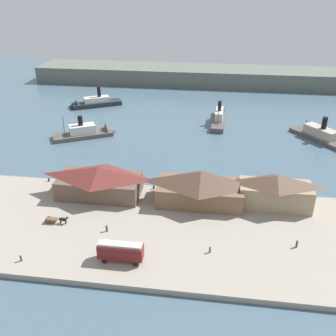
{
  "coord_description": "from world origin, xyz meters",
  "views": [
    {
      "loc": [
        5.78,
        -88.7,
        50.54
      ],
      "look_at": [
        -7.1,
        5.38,
        2.0
      ],
      "focal_mm": 40.22,
      "sensor_mm": 36.0,
      "label": 1
    }
  ],
  "objects_px": {
    "ferry_approaching_east": "(327,138)",
    "ferry_approaching_west": "(91,132)",
    "pedestrian_near_west_shed": "(21,258)",
    "mooring_post_west": "(154,187)",
    "pedestrian_by_tram": "(107,228)",
    "street_tram": "(121,251)",
    "pedestrian_standing_center": "(297,244)",
    "ferry_shed_east_terminal": "(99,181)",
    "ferry_shed_central_terminal": "(275,191)",
    "horse_cart": "(56,219)",
    "pedestrian_walking_east": "(210,250)",
    "ferry_outer_harbor": "(91,103)",
    "ferry_moored_west": "(219,117)",
    "ferry_shed_customs_shed": "(200,187)",
    "mooring_post_center_east": "(49,180)"
  },
  "relations": [
    {
      "from": "pedestrian_walking_east",
      "to": "ferry_approaching_west",
      "type": "height_order",
      "value": "ferry_approaching_west"
    },
    {
      "from": "ferry_shed_customs_shed",
      "to": "ferry_approaching_west",
      "type": "xyz_separation_m",
      "value": [
        -40.81,
        40.74,
        -4.08
      ]
    },
    {
      "from": "pedestrian_by_tram",
      "to": "ferry_approaching_east",
      "type": "xyz_separation_m",
      "value": [
        59.61,
        60.29,
        -0.49
      ]
    },
    {
      "from": "mooring_post_west",
      "to": "ferry_moored_west",
      "type": "distance_m",
      "value": 59.96
    },
    {
      "from": "ferry_outer_harbor",
      "to": "pedestrian_walking_east",
      "type": "bearing_deg",
      "value": -59.25
    },
    {
      "from": "pedestrian_by_tram",
      "to": "ferry_outer_harbor",
      "type": "bearing_deg",
      "value": 110.12
    },
    {
      "from": "ferry_shed_east_terminal",
      "to": "pedestrian_by_tram",
      "type": "xyz_separation_m",
      "value": [
        5.95,
        -14.85,
        -3.05
      ]
    },
    {
      "from": "ferry_shed_east_terminal",
      "to": "pedestrian_standing_center",
      "type": "distance_m",
      "value": 48.24
    },
    {
      "from": "ferry_shed_east_terminal",
      "to": "ferry_shed_customs_shed",
      "type": "distance_m",
      "value": 25.16
    },
    {
      "from": "horse_cart",
      "to": "pedestrian_by_tram",
      "type": "distance_m",
      "value": 12.08
    },
    {
      "from": "horse_cart",
      "to": "pedestrian_standing_center",
      "type": "height_order",
      "value": "horse_cart"
    },
    {
      "from": "pedestrian_by_tram",
      "to": "ferry_approaching_west",
      "type": "height_order",
      "value": "ferry_approaching_west"
    },
    {
      "from": "horse_cart",
      "to": "pedestrian_walking_east",
      "type": "bearing_deg",
      "value": -9.04
    },
    {
      "from": "ferry_shed_east_terminal",
      "to": "mooring_post_west",
      "type": "bearing_deg",
      "value": 19.31
    },
    {
      "from": "pedestrian_near_west_shed",
      "to": "mooring_post_west",
      "type": "relative_size",
      "value": 1.69
    },
    {
      "from": "street_tram",
      "to": "mooring_post_west",
      "type": "distance_m",
      "value": 28.28
    },
    {
      "from": "ferry_approaching_west",
      "to": "ferry_outer_harbor",
      "type": "height_order",
      "value": "ferry_outer_harbor"
    },
    {
      "from": "pedestrian_by_tram",
      "to": "mooring_post_center_east",
      "type": "distance_m",
      "value": 29.18
    },
    {
      "from": "mooring_post_west",
      "to": "ferry_shed_east_terminal",
      "type": "bearing_deg",
      "value": -160.69
    },
    {
      "from": "pedestrian_standing_center",
      "to": "ferry_shed_east_terminal",
      "type": "bearing_deg",
      "value": 162.09
    },
    {
      "from": "ferry_shed_central_terminal",
      "to": "ferry_approaching_east",
      "type": "bearing_deg",
      "value": 63.18
    },
    {
      "from": "street_tram",
      "to": "ferry_outer_harbor",
      "type": "xyz_separation_m",
      "value": [
        -37.47,
        96.33,
        -2.11
      ]
    },
    {
      "from": "street_tram",
      "to": "ferry_approaching_west",
      "type": "bearing_deg",
      "value": 112.8
    },
    {
      "from": "pedestrian_near_west_shed",
      "to": "ferry_approaching_west",
      "type": "bearing_deg",
      "value": 96.64
    },
    {
      "from": "pedestrian_near_west_shed",
      "to": "ferry_approaching_east",
      "type": "height_order",
      "value": "ferry_approaching_east"
    },
    {
      "from": "pedestrian_walking_east",
      "to": "ferry_approaching_east",
      "type": "bearing_deg",
      "value": 59.95
    },
    {
      "from": "ferry_shed_central_terminal",
      "to": "ferry_approaching_east",
      "type": "relative_size",
      "value": 0.75
    },
    {
      "from": "pedestrian_walking_east",
      "to": "ferry_outer_harbor",
      "type": "relative_size",
      "value": 0.07
    },
    {
      "from": "ferry_shed_central_terminal",
      "to": "ferry_approaching_east",
      "type": "distance_m",
      "value": 50.48
    },
    {
      "from": "street_tram",
      "to": "pedestrian_standing_center",
      "type": "relative_size",
      "value": 4.91
    },
    {
      "from": "pedestrian_standing_center",
      "to": "mooring_post_west",
      "type": "xyz_separation_m",
      "value": [
        -32.86,
        19.34,
        -0.36
      ]
    },
    {
      "from": "ferry_approaching_east",
      "to": "ferry_approaching_west",
      "type": "xyz_separation_m",
      "value": [
        -81.21,
        -4.84,
        -0.13
      ]
    },
    {
      "from": "ferry_moored_west",
      "to": "pedestrian_standing_center",
      "type": "bearing_deg",
      "value": -77.67
    },
    {
      "from": "pedestrian_standing_center",
      "to": "horse_cart",
      "type": "bearing_deg",
      "value": 178.44
    },
    {
      "from": "ferry_shed_customs_shed",
      "to": "pedestrian_by_tram",
      "type": "distance_m",
      "value": 24.44
    },
    {
      "from": "street_tram",
      "to": "ferry_approaching_west",
      "type": "height_order",
      "value": "ferry_approaching_west"
    },
    {
      "from": "pedestrian_walking_east",
      "to": "mooring_post_center_east",
      "type": "height_order",
      "value": "pedestrian_walking_east"
    },
    {
      "from": "mooring_post_center_east",
      "to": "ferry_moored_west",
      "type": "height_order",
      "value": "ferry_moored_west"
    },
    {
      "from": "ferry_shed_customs_shed",
      "to": "horse_cart",
      "type": "relative_size",
      "value": 3.81
    },
    {
      "from": "ferry_shed_east_terminal",
      "to": "ferry_shed_customs_shed",
      "type": "bearing_deg",
      "value": -0.33
    },
    {
      "from": "ferry_shed_customs_shed",
      "to": "pedestrian_walking_east",
      "type": "bearing_deg",
      "value": -80.31
    },
    {
      "from": "street_tram",
      "to": "pedestrian_by_tram",
      "type": "height_order",
      "value": "street_tram"
    },
    {
      "from": "pedestrian_walking_east",
      "to": "ferry_shed_customs_shed",
      "type": "bearing_deg",
      "value": 99.69
    },
    {
      "from": "pedestrian_by_tram",
      "to": "ferry_shed_central_terminal",
      "type": "bearing_deg",
      "value": 22.62
    },
    {
      "from": "ferry_shed_central_terminal",
      "to": "ferry_approaching_west",
      "type": "distance_m",
      "value": 71.03
    },
    {
      "from": "pedestrian_walking_east",
      "to": "ferry_approaching_west",
      "type": "relative_size",
      "value": 0.07
    },
    {
      "from": "pedestrian_near_west_shed",
      "to": "ferry_outer_harbor",
      "type": "relative_size",
      "value": 0.07
    },
    {
      "from": "ferry_shed_central_terminal",
      "to": "horse_cart",
      "type": "height_order",
      "value": "ferry_shed_central_terminal"
    },
    {
      "from": "ferry_approaching_west",
      "to": "street_tram",
      "type": "bearing_deg",
      "value": -67.2
    },
    {
      "from": "street_tram",
      "to": "ferry_moored_west",
      "type": "distance_m",
      "value": 87.76
    }
  ]
}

